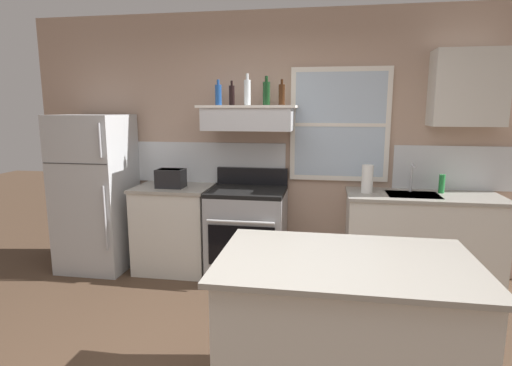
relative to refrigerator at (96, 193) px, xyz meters
The scene contains 17 objects.
back_wall 2.04m from the refrigerator, 11.29° to the left, with size 5.40×0.11×2.70m.
refrigerator is the anchor object (origin of this frame).
counter_left_of_stove 0.93m from the refrigerator, ahead, with size 0.79×0.63×0.91m.
toaster 0.87m from the refrigerator, ahead, with size 0.30×0.20×0.19m.
stove_range 1.69m from the refrigerator, ahead, with size 0.76×0.69×1.09m.
range_hood_shelf 1.84m from the refrigerator, ahead, with size 0.96×0.52×0.24m.
bottle_blue_liqueur 1.69m from the refrigerator, ahead, with size 0.07×0.07×0.26m.
bottle_balsamic_dark 1.80m from the refrigerator, ahead, with size 0.06×0.06×0.24m.
bottle_clear_tall 1.95m from the refrigerator, ahead, with size 0.06×0.06×0.30m.
bottle_dark_green_wine 2.10m from the refrigerator, ahead, with size 0.07×0.07×0.29m.
bottle_brown_stout 2.23m from the refrigerator, ahead, with size 0.06×0.06×0.25m.
counter_right_with_sink 3.37m from the refrigerator, ahead, with size 1.43×0.63×0.91m.
sink_faucet 3.26m from the refrigerator, ahead, with size 0.03×0.17×0.28m.
paper_towel_roll 2.83m from the refrigerator, ahead, with size 0.11×0.11×0.27m, color white.
dish_soap_bottle 3.54m from the refrigerator, ahead, with size 0.06×0.06×0.18m, color #268C3F.
kitchen_island 3.14m from the refrigerator, 35.25° to the right, with size 1.40×0.90×0.91m.
upper_cabinet_right 3.86m from the refrigerator, ahead, with size 0.64×0.32×0.70m.
Camera 1 is at (0.52, -2.15, 1.72)m, focal length 28.99 mm.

